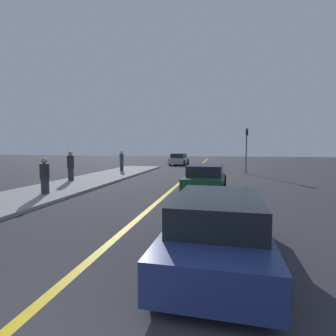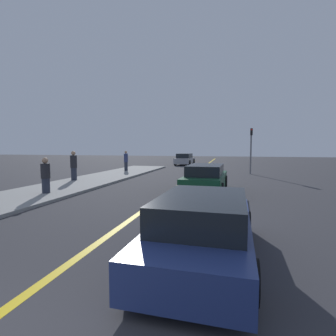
{
  "view_description": "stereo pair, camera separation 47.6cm",
  "coord_description": "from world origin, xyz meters",
  "px_view_note": "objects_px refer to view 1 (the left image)",
  "views": [
    {
      "loc": [
        2.48,
        -1.33,
        2.21
      ],
      "look_at": [
        -0.14,
        11.47,
        1.14
      ],
      "focal_mm": 28.0,
      "sensor_mm": 36.0,
      "label": 1
    },
    {
      "loc": [
        2.95,
        -1.22,
        2.21
      ],
      "look_at": [
        -0.14,
        11.47,
        1.14
      ],
      "focal_mm": 28.0,
      "sensor_mm": 36.0,
      "label": 2
    }
  ],
  "objects_px": {
    "car_ahead_center": "(206,179)",
    "pedestrian_far_standing": "(71,166)",
    "car_near_right_lane": "(218,227)",
    "car_far_distant": "(179,159)",
    "pedestrian_by_sign": "(122,161)",
    "pedestrian_mid_group": "(45,176)",
    "traffic_light": "(246,146)"
  },
  "relations": [
    {
      "from": "pedestrian_far_standing",
      "to": "pedestrian_by_sign",
      "type": "bearing_deg",
      "value": 84.86
    },
    {
      "from": "pedestrian_mid_group",
      "to": "pedestrian_far_standing",
      "type": "height_order",
      "value": "pedestrian_far_standing"
    },
    {
      "from": "car_ahead_center",
      "to": "pedestrian_by_sign",
      "type": "distance_m",
      "value": 11.61
    },
    {
      "from": "car_ahead_center",
      "to": "traffic_light",
      "type": "xyz_separation_m",
      "value": [
        2.69,
        9.46,
        1.61
      ]
    },
    {
      "from": "car_ahead_center",
      "to": "traffic_light",
      "type": "height_order",
      "value": "traffic_light"
    },
    {
      "from": "car_near_right_lane",
      "to": "pedestrian_far_standing",
      "type": "relative_size",
      "value": 2.49
    },
    {
      "from": "car_ahead_center",
      "to": "pedestrian_mid_group",
      "type": "relative_size",
      "value": 2.91
    },
    {
      "from": "car_ahead_center",
      "to": "pedestrian_far_standing",
      "type": "xyz_separation_m",
      "value": [
        -8.34,
        1.83,
        0.37
      ]
    },
    {
      "from": "car_near_right_lane",
      "to": "pedestrian_mid_group",
      "type": "height_order",
      "value": "pedestrian_mid_group"
    },
    {
      "from": "pedestrian_by_sign",
      "to": "traffic_light",
      "type": "height_order",
      "value": "traffic_light"
    },
    {
      "from": "car_ahead_center",
      "to": "traffic_light",
      "type": "distance_m",
      "value": 9.97
    },
    {
      "from": "pedestrian_mid_group",
      "to": "traffic_light",
      "type": "bearing_deg",
      "value": 51.18
    },
    {
      "from": "car_ahead_center",
      "to": "pedestrian_by_sign",
      "type": "height_order",
      "value": "pedestrian_by_sign"
    },
    {
      "from": "car_ahead_center",
      "to": "pedestrian_mid_group",
      "type": "height_order",
      "value": "pedestrian_mid_group"
    },
    {
      "from": "pedestrian_by_sign",
      "to": "traffic_light",
      "type": "relative_size",
      "value": 0.47
    },
    {
      "from": "car_near_right_lane",
      "to": "pedestrian_far_standing",
      "type": "distance_m",
      "value": 12.98
    },
    {
      "from": "pedestrian_mid_group",
      "to": "pedestrian_far_standing",
      "type": "xyz_separation_m",
      "value": [
        -1.42,
        4.31,
        0.12
      ]
    },
    {
      "from": "car_ahead_center",
      "to": "pedestrian_far_standing",
      "type": "height_order",
      "value": "pedestrian_far_standing"
    },
    {
      "from": "car_near_right_lane",
      "to": "pedestrian_by_sign",
      "type": "height_order",
      "value": "pedestrian_by_sign"
    },
    {
      "from": "pedestrian_mid_group",
      "to": "car_ahead_center",
      "type": "bearing_deg",
      "value": 19.71
    },
    {
      "from": "pedestrian_mid_group",
      "to": "pedestrian_far_standing",
      "type": "relative_size",
      "value": 0.88
    },
    {
      "from": "pedestrian_mid_group",
      "to": "traffic_light",
      "type": "xyz_separation_m",
      "value": [
        9.61,
        11.94,
        1.36
      ]
    },
    {
      "from": "pedestrian_by_sign",
      "to": "traffic_light",
      "type": "xyz_separation_m",
      "value": [
        10.41,
        0.8,
        1.28
      ]
    },
    {
      "from": "car_near_right_lane",
      "to": "car_far_distant",
      "type": "distance_m",
      "value": 26.9
    },
    {
      "from": "car_ahead_center",
      "to": "pedestrian_far_standing",
      "type": "distance_m",
      "value": 8.55
    },
    {
      "from": "car_ahead_center",
      "to": "pedestrian_by_sign",
      "type": "relative_size",
      "value": 2.7
    },
    {
      "from": "car_far_distant",
      "to": "car_near_right_lane",
      "type": "bearing_deg",
      "value": -75.89
    },
    {
      "from": "car_near_right_lane",
      "to": "traffic_light",
      "type": "xyz_separation_m",
      "value": [
        2.02,
        16.96,
        1.65
      ]
    },
    {
      "from": "car_ahead_center",
      "to": "pedestrian_mid_group",
      "type": "distance_m",
      "value": 7.36
    },
    {
      "from": "car_far_distant",
      "to": "pedestrian_mid_group",
      "type": "relative_size",
      "value": 2.58
    },
    {
      "from": "car_ahead_center",
      "to": "pedestrian_far_standing",
      "type": "bearing_deg",
      "value": 169.58
    },
    {
      "from": "pedestrian_by_sign",
      "to": "car_near_right_lane",
      "type": "bearing_deg",
      "value": -62.53
    }
  ]
}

